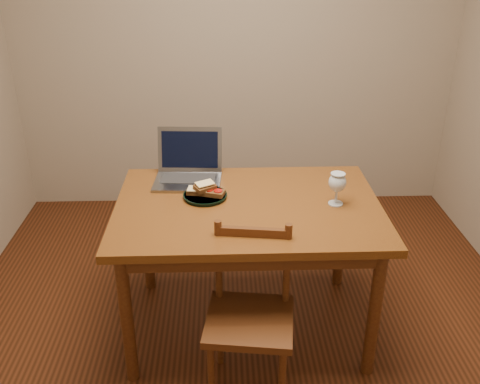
{
  "coord_description": "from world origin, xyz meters",
  "views": [
    {
      "loc": [
        -0.11,
        -2.26,
        1.94
      ],
      "look_at": [
        -0.02,
        0.08,
        0.8
      ],
      "focal_mm": 40.0,
      "sensor_mm": 36.0,
      "label": 1
    }
  ],
  "objects_px": {
    "table": "(248,219)",
    "chair": "(250,308)",
    "laptop": "(189,166)",
    "milk_glass": "(337,189)",
    "plate": "(205,196)"
  },
  "relations": [
    {
      "from": "table",
      "to": "chair",
      "type": "xyz_separation_m",
      "value": [
        -0.01,
        -0.43,
        -0.21
      ]
    },
    {
      "from": "table",
      "to": "chair",
      "type": "bearing_deg",
      "value": -91.39
    },
    {
      "from": "plate",
      "to": "laptop",
      "type": "height_order",
      "value": "laptop"
    },
    {
      "from": "laptop",
      "to": "milk_glass",
      "type": "bearing_deg",
      "value": -21.28
    },
    {
      "from": "table",
      "to": "milk_glass",
      "type": "bearing_deg",
      "value": -1.94
    },
    {
      "from": "laptop",
      "to": "table",
      "type": "bearing_deg",
      "value": -43.27
    },
    {
      "from": "chair",
      "to": "laptop",
      "type": "relative_size",
      "value": 1.16
    },
    {
      "from": "table",
      "to": "milk_glass",
      "type": "height_order",
      "value": "milk_glass"
    },
    {
      "from": "table",
      "to": "laptop",
      "type": "bearing_deg",
      "value": 133.16
    },
    {
      "from": "plate",
      "to": "milk_glass",
      "type": "height_order",
      "value": "milk_glass"
    },
    {
      "from": "chair",
      "to": "laptop",
      "type": "bearing_deg",
      "value": 119.03
    },
    {
      "from": "chair",
      "to": "plate",
      "type": "height_order",
      "value": "chair"
    },
    {
      "from": "milk_glass",
      "to": "table",
      "type": "bearing_deg",
      "value": 178.06
    },
    {
      "from": "table",
      "to": "laptop",
      "type": "relative_size",
      "value": 3.53
    },
    {
      "from": "table",
      "to": "chair",
      "type": "relative_size",
      "value": 3.05
    }
  ]
}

